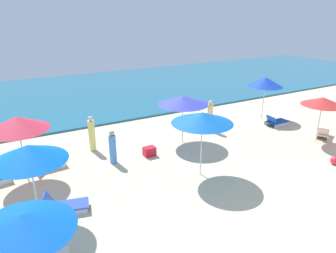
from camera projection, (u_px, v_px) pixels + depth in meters
name	position (u px, v px, depth m)	size (l,w,h in m)	color
ocean	(109.00, 90.00, 25.63)	(60.00, 15.59, 0.12)	#21637E
umbrella_0	(323.00, 101.00, 14.93)	(1.99, 1.99, 2.31)	silver
lounge_chair_0_0	(324.00, 133.00, 16.07)	(1.38, 1.10, 0.69)	silver
umbrella_1	(17.00, 123.00, 11.48)	(2.26, 2.26, 2.56)	silver
lounge_chair_1_1	(49.00, 163.00, 12.93)	(1.33, 0.69, 0.68)	silver
umbrella_3	(202.00, 118.00, 11.73)	(2.37, 2.37, 2.62)	silver
umbrella_4	(265.00, 82.00, 18.35)	(2.05, 2.05, 2.53)	silver
lounge_chair_4_0	(277.00, 122.00, 17.81)	(1.30, 0.66, 0.66)	silver
umbrella_6	(183.00, 100.00, 14.93)	(2.47, 2.47, 2.37)	silver
umbrella_8	(28.00, 153.00, 8.94)	(2.21, 2.21, 2.60)	silver
lounge_chair_8_0	(65.00, 205.00, 10.14)	(1.47, 0.93, 0.73)	silver
umbrella_9	(21.00, 223.00, 6.11)	(2.13, 2.13, 2.46)	silver
beachgoer_0	(92.00, 134.00, 14.46)	(0.43, 0.43, 1.69)	#E1D775
beachgoer_2	(210.00, 116.00, 16.89)	(0.32, 0.32, 1.70)	#F1D176
beachgoer_3	(113.00, 148.00, 13.29)	(0.34, 0.34, 1.49)	#4687D3
beach_ball_0	(334.00, 160.00, 13.32)	(0.35, 0.35, 0.35)	#E62A43
cooler_box_1	(149.00, 151.00, 14.11)	(0.54, 0.39, 0.41)	red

